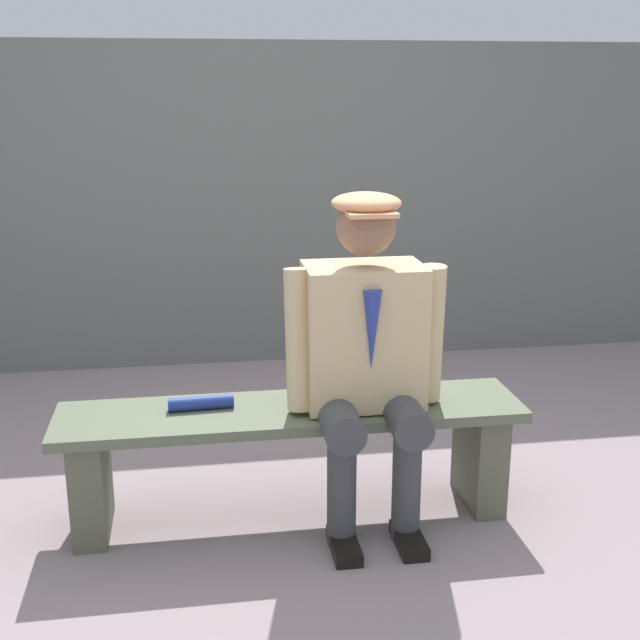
# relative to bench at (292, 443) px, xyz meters

# --- Properties ---
(ground_plane) EXTENTS (30.00, 30.00, 0.00)m
(ground_plane) POSITION_rel_bench_xyz_m (0.00, 0.00, -0.32)
(ground_plane) COLOR gray
(bench) EXTENTS (1.82, 0.40, 0.47)m
(bench) POSITION_rel_bench_xyz_m (0.00, 0.00, 0.00)
(bench) COLOR #58624A
(bench) RESTS_ON ground
(seated_man) EXTENTS (0.62, 0.57, 1.30)m
(seated_man) POSITION_rel_bench_xyz_m (-0.28, 0.05, 0.40)
(seated_man) COLOR #D1B784
(seated_man) RESTS_ON ground
(rolled_magazine) EXTENTS (0.25, 0.07, 0.05)m
(rolled_magazine) POSITION_rel_bench_xyz_m (0.35, -0.04, 0.18)
(rolled_magazine) COLOR navy
(rolled_magazine) RESTS_ON bench
(stadium_wall) EXTENTS (12.00, 0.24, 1.93)m
(stadium_wall) POSITION_rel_bench_xyz_m (0.00, -2.09, 0.64)
(stadium_wall) COLOR #5F635E
(stadium_wall) RESTS_ON ground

